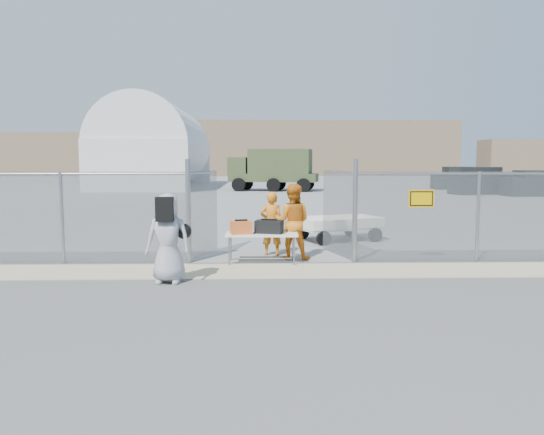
{
  "coord_description": "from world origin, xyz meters",
  "views": [
    {
      "loc": [
        -0.32,
        -10.64,
        2.45
      ],
      "look_at": [
        0.0,
        2.0,
        1.1
      ],
      "focal_mm": 35.0,
      "sensor_mm": 36.0,
      "label": 1
    }
  ],
  "objects_px": {
    "utility_trailer": "(338,228)",
    "security_worker_right": "(292,222)",
    "visitor": "(168,238)",
    "folding_table": "(262,248)",
    "security_worker_left": "(272,224)"
  },
  "relations": [
    {
      "from": "folding_table",
      "to": "security_worker_right",
      "type": "distance_m",
      "value": 1.1
    },
    {
      "from": "security_worker_left",
      "to": "visitor",
      "type": "xyz_separation_m",
      "value": [
        -2.16,
        -3.03,
        0.07
      ]
    },
    {
      "from": "utility_trailer",
      "to": "security_worker_right",
      "type": "bearing_deg",
      "value": -139.53
    },
    {
      "from": "security_worker_right",
      "to": "visitor",
      "type": "relative_size",
      "value": 1.04
    },
    {
      "from": "security_worker_right",
      "to": "visitor",
      "type": "distance_m",
      "value": 3.66
    },
    {
      "from": "folding_table",
      "to": "utility_trailer",
      "type": "bearing_deg",
      "value": 57.69
    },
    {
      "from": "security_worker_left",
      "to": "security_worker_right",
      "type": "xyz_separation_m",
      "value": [
        0.51,
        -0.52,
        0.11
      ]
    },
    {
      "from": "security_worker_right",
      "to": "utility_trailer",
      "type": "distance_m",
      "value": 3.48
    },
    {
      "from": "folding_table",
      "to": "visitor",
      "type": "bearing_deg",
      "value": -132.46
    },
    {
      "from": "security_worker_right",
      "to": "utility_trailer",
      "type": "xyz_separation_m",
      "value": [
        1.61,
        3.04,
        -0.55
      ]
    },
    {
      "from": "folding_table",
      "to": "security_worker_right",
      "type": "height_order",
      "value": "security_worker_right"
    },
    {
      "from": "visitor",
      "to": "utility_trailer",
      "type": "bearing_deg",
      "value": 56.95
    },
    {
      "from": "folding_table",
      "to": "security_worker_right",
      "type": "relative_size",
      "value": 0.91
    },
    {
      "from": "security_worker_right",
      "to": "utility_trailer",
      "type": "relative_size",
      "value": 0.59
    },
    {
      "from": "security_worker_right",
      "to": "folding_table",
      "type": "bearing_deg",
      "value": 45.48
    }
  ]
}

